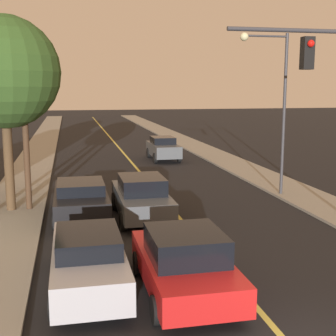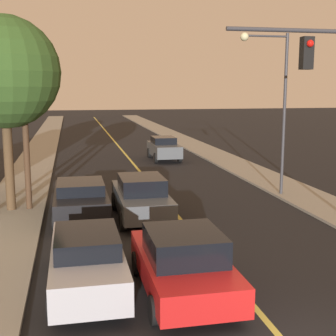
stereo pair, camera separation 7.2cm
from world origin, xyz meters
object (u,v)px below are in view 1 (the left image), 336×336
Objects in this scene: car_outer_lane_front at (88,258)px; car_far_oncoming at (163,148)px; streetlamp_right at (274,92)px; utility_pole_left at (25,115)px; car_near_lane_second at (141,197)px; car_outer_lane_second at (81,198)px; car_near_lane_front at (184,262)px; tree_left_far at (3,73)px.

car_far_oncoming is (5.97, 20.24, 0.04)m from car_outer_lane_front.
car_outer_lane_front is 12.66m from streetlamp_right.
utility_pole_left reaches higher than streetlamp_right.
car_near_lane_second is at bearing 69.37° from car_outer_lane_front.
car_near_lane_second is 6.37m from car_outer_lane_front.
utility_pole_left reaches higher than car_outer_lane_second.
car_outer_lane_second is 0.64× the size of utility_pole_left.
car_outer_lane_second is at bearing -34.26° from utility_pole_left.
car_outer_lane_second is (-2.25, 7.36, -0.04)m from car_near_lane_front.
car_near_lane_front is 0.95× the size of car_outer_lane_second.
streetlamp_right is (2.62, -11.83, 3.92)m from car_far_oncoming.
car_outer_lane_front is at bearing 160.73° from car_near_lane_front.
car_near_lane_second is (0.00, 6.75, 0.05)m from car_near_lane_front.
car_near_lane_second is 7.09m from tree_left_far.
tree_left_far is at bearing 54.69° from car_far_oncoming.
car_near_lane_second is 5.61m from utility_pole_left.
car_outer_lane_front is 0.63× the size of tree_left_far.
streetlamp_right is (8.59, 1.83, 3.99)m from car_outer_lane_second.
tree_left_far is at bearing 179.61° from utility_pole_left.
car_near_lane_front is 0.61× the size of utility_pole_left.
car_outer_lane_second is 3.97m from utility_pole_left.
car_near_lane_second is at bearing -21.92° from tree_left_far.
tree_left_far is (-11.31, -0.45, 0.75)m from streetlamp_right.
car_near_lane_front is 1.03× the size of car_far_oncoming.
car_far_oncoming reaches higher than car_outer_lane_front.
streetlamp_right reaches higher than car_outer_lane_second.
car_near_lane_front is 0.94× the size of car_near_lane_second.
car_outer_lane_second is 1.09× the size of car_far_oncoming.
streetlamp_right is 11.35m from tree_left_far.
streetlamp_right is at bearing 2.26° from tree_left_far.
streetlamp_right is at bearing 44.39° from car_outer_lane_front.
car_outer_lane_front is at bearing -110.63° from car_near_lane_second.
car_near_lane_front is at bearing 79.95° from car_far_oncoming.
car_near_lane_front is 0.92× the size of car_outer_lane_front.
car_near_lane_front is at bearing -124.62° from streetlamp_right.
car_far_oncoming is (3.72, 14.27, -0.02)m from car_near_lane_second.
car_near_lane_front is 7.70m from car_outer_lane_second.
car_near_lane_front reaches higher than car_far_oncoming.
streetlamp_right reaches higher than car_far_oncoming.
car_near_lane_second is 0.65× the size of streetlamp_right.
car_near_lane_second is 7.84m from streetlamp_right.
utility_pole_left is at bearing 104.30° from car_outer_lane_front.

